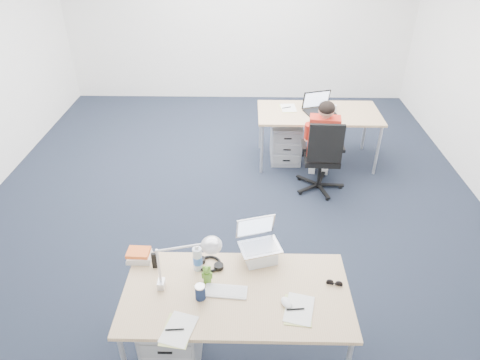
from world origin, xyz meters
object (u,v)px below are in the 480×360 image
object	(u,v)px
drawer_pedestal_near	(173,336)
can_koozie	(200,292)
desk_near	(236,296)
water_bottle	(197,257)
desk_lamp	(179,263)
desk_far	(318,115)
computer_mouse	(286,303)
office_chair	(320,170)
dark_laptop	(320,103)
headphones	(210,263)
silver_laptop	(260,243)
drawer_pedestal_far	(286,141)
seated_person	(322,142)
far_cup	(334,108)
book_stack	(139,255)
bear_figurine	(207,274)
cordless_phone	(154,260)
sunglasses	(334,283)
wireless_keyboard	(226,291)

from	to	relation	value
drawer_pedestal_near	can_koozie	bearing A→B (deg)	-6.34
desk_near	water_bottle	xyz separation A→B (m)	(-0.29, 0.22, 0.16)
desk_near	desk_lamp	size ratio (longest dim) A/B	3.38
desk_far	computer_mouse	xyz separation A→B (m)	(-0.66, -3.25, 0.07)
office_chair	dark_laptop	world-z (taller)	dark_laptop
headphones	silver_laptop	bearing A→B (deg)	35.20
can_koozie	drawer_pedestal_far	bearing A→B (deg)	75.43
headphones	drawer_pedestal_near	bearing A→B (deg)	-108.59
seated_person	far_cup	size ratio (longest dim) A/B	13.43
drawer_pedestal_far	book_stack	xyz separation A→B (m)	(-1.35, -2.86, 0.50)
desk_near	bear_figurine	bearing A→B (deg)	155.96
seated_person	book_stack	distance (m)	2.86
office_chair	cordless_phone	distance (m)	2.75
drawer_pedestal_far	silver_laptop	bearing A→B (deg)	-98.55
book_stack	dark_laptop	distance (m)	3.32
can_koozie	sunglasses	distance (m)	0.96
drawer_pedestal_near	headphones	xyz separation A→B (m)	(0.27, 0.30, 0.47)
drawer_pedestal_near	book_stack	size ratio (longest dim) A/B	3.02
wireless_keyboard	bear_figurine	xyz separation A→B (m)	(-0.14, 0.10, 0.07)
drawer_pedestal_far	cordless_phone	bearing A→B (deg)	-112.36
desk_near	computer_mouse	size ratio (longest dim) A/B	15.26
book_stack	cordless_phone	bearing A→B (deg)	-31.32
bear_figurine	far_cup	distance (m)	3.39
seated_person	computer_mouse	world-z (taller)	seated_person
desk_lamp	bear_figurine	bearing A→B (deg)	33.01
desk_far	seated_person	size ratio (longest dim) A/B	1.39
desk_near	can_koozie	world-z (taller)	can_koozie
headphones	desk_near	bearing A→B (deg)	-27.43
desk_near	dark_laptop	xyz separation A→B (m)	(1.01, 3.12, 0.18)
can_koozie	desk_lamp	bearing A→B (deg)	146.34
wireless_keyboard	cordless_phone	size ratio (longest dim) A/B	2.17
wireless_keyboard	desk_lamp	xyz separation A→B (m)	(-0.32, 0.04, 0.23)
wireless_keyboard	drawer_pedestal_near	bearing A→B (deg)	-170.83
computer_mouse	office_chair	bearing A→B (deg)	52.58
headphones	can_koozie	bearing A→B (deg)	-72.54
drawer_pedestal_near	far_cup	world-z (taller)	far_cup
drawer_pedestal_far	sunglasses	world-z (taller)	sunglasses
sunglasses	silver_laptop	bearing A→B (deg)	167.15
drawer_pedestal_far	can_koozie	bearing A→B (deg)	-104.57
desk_near	silver_laptop	size ratio (longest dim) A/B	5.02
desk_far	wireless_keyboard	xyz separation A→B (m)	(-1.08, -3.15, 0.05)
silver_laptop	desk_lamp	world-z (taller)	desk_lamp
desk_near	far_cup	size ratio (longest dim) A/B	18.65
office_chair	book_stack	world-z (taller)	office_chair
can_koozie	bear_figurine	bearing A→B (deg)	77.68
seated_person	sunglasses	world-z (taller)	seated_person
seated_person	sunglasses	bearing A→B (deg)	-88.47
can_koozie	book_stack	distance (m)	0.63
computer_mouse	water_bottle	bearing A→B (deg)	128.87
can_koozie	desk_lamp	size ratio (longest dim) A/B	0.25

